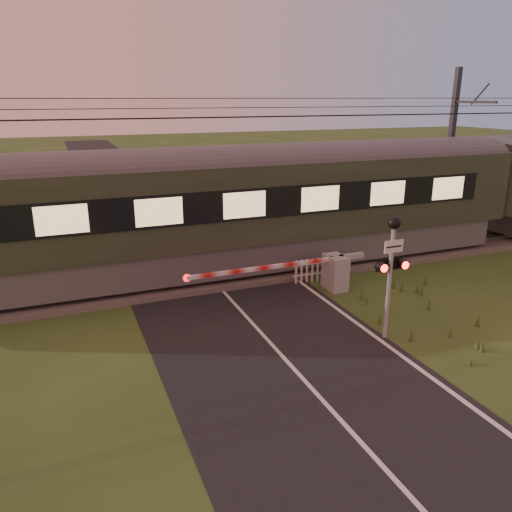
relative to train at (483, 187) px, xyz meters
name	(u,v)px	position (x,y,z in m)	size (l,w,h in m)	color
ground	(285,360)	(-12.44, -6.50, -2.41)	(160.00, 160.00, 0.00)	#2A431A
road	(290,364)	(-12.42, -6.73, -2.39)	(6.00, 140.00, 0.03)	black
track_bed	(209,274)	(-12.44, 0.00, -2.34)	(140.00, 3.40, 0.39)	#47423D
overhead_wires	(204,110)	(-12.44, 0.00, 3.32)	(120.00, 0.62, 0.62)	black
train	(483,187)	(0.00, 0.00, 0.00)	(45.55, 3.14, 4.25)	#5E5F63
boom_gate	(329,271)	(-9.11, -2.76, -1.76)	(6.20, 0.89, 1.19)	gray
crossing_signal	(391,257)	(-9.47, -6.38, -0.13)	(0.84, 0.35, 3.31)	gray
picket_fence	(323,269)	(-8.86, -1.89, -1.97)	(2.29, 0.07, 0.85)	silver
catenary_mast	(451,149)	(0.06, 2.23, 1.44)	(0.23, 2.47, 7.42)	#2D2D30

